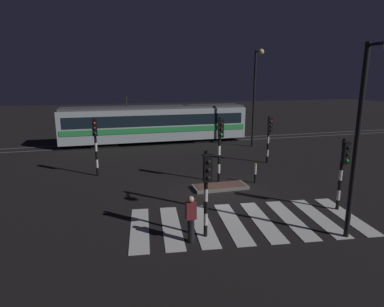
% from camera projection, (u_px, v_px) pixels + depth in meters
% --- Properties ---
extents(ground_plane, '(120.00, 120.00, 0.00)m').
position_uv_depth(ground_plane, '(218.00, 193.00, 16.30)').
color(ground_plane, black).
extents(rail_near, '(80.00, 0.12, 0.03)m').
position_uv_depth(rail_near, '(168.00, 144.00, 28.45)').
color(rail_near, '#59595E').
rests_on(rail_near, ground).
extents(rail_far, '(80.00, 0.12, 0.03)m').
position_uv_depth(rail_far, '(165.00, 141.00, 29.80)').
color(rail_far, '#59595E').
rests_on(rail_far, ground).
extents(crosswalk_zebra, '(9.62, 4.90, 0.02)m').
position_uv_depth(crosswalk_zebra, '(247.00, 222.00, 13.08)').
color(crosswalk_zebra, silver).
rests_on(crosswalk_zebra, ground).
extents(traffic_island, '(2.83, 1.15, 0.18)m').
position_uv_depth(traffic_island, '(220.00, 187.00, 17.03)').
color(traffic_island, slate).
rests_on(traffic_island, ground).
extents(traffic_light_kerb_mid_left, '(0.36, 0.42, 3.20)m').
position_uv_depth(traffic_light_kerb_mid_left, '(207.00, 182.00, 11.32)').
color(traffic_light_kerb_mid_left, black).
rests_on(traffic_light_kerb_mid_left, ground).
extents(traffic_light_corner_far_right, '(0.36, 0.42, 3.17)m').
position_uv_depth(traffic_light_corner_far_right, '(269.00, 133.00, 21.62)').
color(traffic_light_corner_far_right, black).
rests_on(traffic_light_corner_far_right, ground).
extents(traffic_light_corner_near_right, '(0.36, 0.42, 3.16)m').
position_uv_depth(traffic_light_corner_near_right, '(343.00, 164.00, 13.74)').
color(traffic_light_corner_near_right, black).
rests_on(traffic_light_corner_near_right, ground).
extents(traffic_light_median_centre, '(0.36, 0.42, 3.59)m').
position_uv_depth(traffic_light_median_centre, '(220.00, 140.00, 17.49)').
color(traffic_light_median_centre, black).
rests_on(traffic_light_median_centre, ground).
extents(traffic_light_corner_far_left, '(0.36, 0.42, 3.46)m').
position_uv_depth(traffic_light_corner_far_left, '(95.00, 138.00, 18.64)').
color(traffic_light_corner_far_left, black).
rests_on(traffic_light_corner_far_left, ground).
extents(street_lamp_near_kerb, '(0.44, 1.21, 6.80)m').
position_uv_depth(street_lamp_near_kerb, '(365.00, 119.00, 10.64)').
color(street_lamp_near_kerb, black).
rests_on(street_lamp_near_kerb, ground).
extents(street_lamp_trackside_right, '(0.44, 1.21, 7.78)m').
position_uv_depth(street_lamp_trackside_right, '(256.00, 87.00, 26.14)').
color(street_lamp_trackside_right, black).
rests_on(street_lamp_trackside_right, ground).
extents(tram, '(16.07, 2.58, 4.15)m').
position_uv_depth(tram, '(155.00, 123.00, 28.48)').
color(tram, '#B2BCC1').
rests_on(tram, ground).
extents(pedestrian_waiting_at_kerb, '(0.36, 0.24, 1.71)m').
position_uv_depth(pedestrian_waiting_at_kerb, '(191.00, 219.00, 11.28)').
color(pedestrian_waiting_at_kerb, black).
rests_on(pedestrian_waiting_at_kerb, ground).
extents(bollard_island_edge, '(0.12, 0.12, 1.11)m').
position_uv_depth(bollard_island_edge, '(255.00, 173.00, 17.81)').
color(bollard_island_edge, black).
rests_on(bollard_island_edge, ground).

